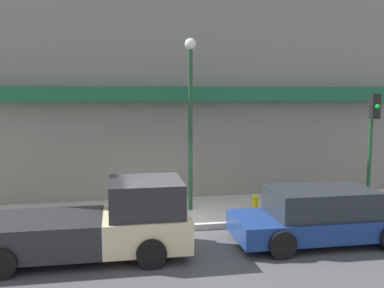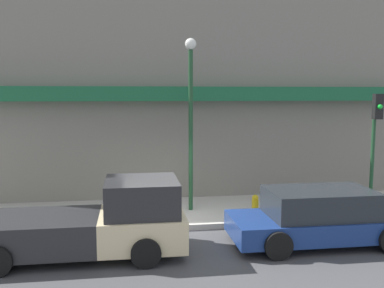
{
  "view_description": "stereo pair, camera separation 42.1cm",
  "coord_description": "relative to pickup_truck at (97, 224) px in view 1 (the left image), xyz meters",
  "views": [
    {
      "loc": [
        -1.45,
        -11.81,
        3.94
      ],
      "look_at": [
        0.89,
        1.34,
        2.38
      ],
      "focal_mm": 40.0,
      "sensor_mm": 36.0,
      "label": 1
    },
    {
      "loc": [
        -1.03,
        -11.88,
        3.94
      ],
      "look_at": [
        0.89,
        1.34,
        2.38
      ],
      "focal_mm": 40.0,
      "sensor_mm": 36.0,
      "label": 2
    }
  ],
  "objects": [
    {
      "name": "sidewalk",
      "position": [
        1.96,
        3.18,
        -0.72
      ],
      "size": [
        36.0,
        3.36,
        0.18
      ],
      "color": "#B7B2A8",
      "rests_on": "ground"
    },
    {
      "name": "fire_hydrant",
      "position": [
        4.78,
        2.31,
        -0.32
      ],
      "size": [
        0.21,
        0.21,
        0.62
      ],
      "color": "yellow",
      "rests_on": "sidewalk"
    },
    {
      "name": "parked_car",
      "position": [
        5.85,
        -0.0,
        -0.09
      ],
      "size": [
        4.73,
        2.11,
        1.45
      ],
      "rotation": [
        0.0,
        0.0,
        0.02
      ],
      "color": "navy",
      "rests_on": "ground"
    },
    {
      "name": "ground_plane",
      "position": [
        1.96,
        1.5,
        -0.81
      ],
      "size": [
        80.0,
        80.0,
        0.0
      ],
      "primitive_type": "plane",
      "color": "#424244"
    },
    {
      "name": "traffic_light",
      "position": [
        8.68,
        2.23,
        1.96
      ],
      "size": [
        0.28,
        0.42,
        3.77
      ],
      "color": "#1E4728",
      "rests_on": "sidewalk"
    },
    {
      "name": "pickup_truck",
      "position": [
        0.0,
        0.0,
        0.0
      ],
      "size": [
        5.2,
        2.18,
        1.85
      ],
      "rotation": [
        0.0,
        0.0,
        0.02
      ],
      "color": "beige",
      "rests_on": "ground"
    },
    {
      "name": "building",
      "position": [
        1.94,
        6.33,
        3.27
      ],
      "size": [
        19.8,
        3.8,
        11.0
      ],
      "color": "gray",
      "rests_on": "ground"
    },
    {
      "name": "street_lamp",
      "position": [
        2.85,
        3.14,
        2.81
      ],
      "size": [
        0.36,
        0.36,
        5.5
      ],
      "color": "#1E4728",
      "rests_on": "sidewalk"
    }
  ]
}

